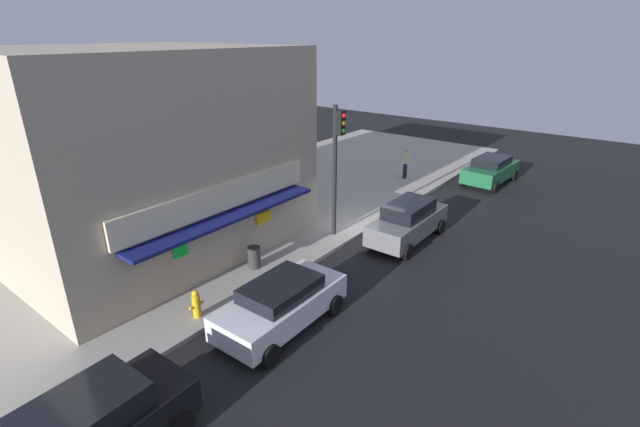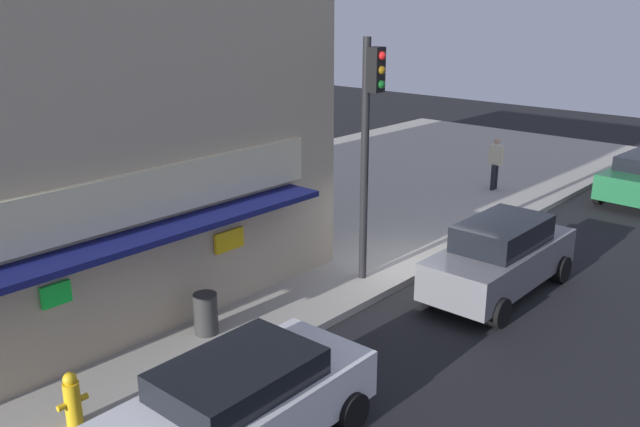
{
  "view_description": "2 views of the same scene",
  "coord_description": "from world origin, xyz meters",
  "px_view_note": "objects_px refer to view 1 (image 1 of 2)",
  "views": [
    {
      "loc": [
        -15.76,
        -9.49,
        8.32
      ],
      "look_at": [
        -3.1,
        0.3,
        1.82
      ],
      "focal_mm": 25.13,
      "sensor_mm": 36.0,
      "label": 1
    },
    {
      "loc": [
        -13.06,
        -8.14,
        6.46
      ],
      "look_at": [
        -2.58,
        1.14,
        1.99
      ],
      "focal_mm": 37.84,
      "sensor_mm": 36.0,
      "label": 2
    }
  ],
  "objects_px": {
    "potted_plant_by_doorway": "(127,293)",
    "parked_car_grey": "(408,221)",
    "parked_car_green": "(491,170)",
    "trash_can": "(254,257)",
    "parked_car_white": "(281,303)",
    "traffic_light": "(337,155)",
    "pedestrian": "(406,162)",
    "fire_hydrant": "(196,304)"
  },
  "relations": [
    {
      "from": "traffic_light",
      "to": "parked_car_grey",
      "type": "distance_m",
      "value": 4.15
    },
    {
      "from": "fire_hydrant",
      "to": "parked_car_white",
      "type": "xyz_separation_m",
      "value": [
        1.42,
        -2.22,
        0.19
      ]
    },
    {
      "from": "parked_car_grey",
      "to": "pedestrian",
      "type": "bearing_deg",
      "value": 28.47
    },
    {
      "from": "traffic_light",
      "to": "trash_can",
      "type": "distance_m",
      "value": 5.3
    },
    {
      "from": "potted_plant_by_doorway",
      "to": "fire_hydrant",
      "type": "bearing_deg",
      "value": -63.4
    },
    {
      "from": "traffic_light",
      "to": "parked_car_grey",
      "type": "xyz_separation_m",
      "value": [
        1.7,
        -2.54,
        -2.81
      ]
    },
    {
      "from": "pedestrian",
      "to": "potted_plant_by_doorway",
      "type": "xyz_separation_m",
      "value": [
        -17.7,
        0.43,
        -0.42
      ]
    },
    {
      "from": "trash_can",
      "to": "potted_plant_by_doorway",
      "type": "xyz_separation_m",
      "value": [
        -4.34,
        1.24,
        0.15
      ]
    },
    {
      "from": "traffic_light",
      "to": "fire_hydrant",
      "type": "bearing_deg",
      "value": -178.68
    },
    {
      "from": "trash_can",
      "to": "potted_plant_by_doorway",
      "type": "relative_size",
      "value": 0.86
    },
    {
      "from": "parked_car_green",
      "to": "potted_plant_by_doorway",
      "type": "bearing_deg",
      "value": 167.15
    },
    {
      "from": "fire_hydrant",
      "to": "parked_car_white",
      "type": "height_order",
      "value": "parked_car_white"
    },
    {
      "from": "trash_can",
      "to": "parked_car_white",
      "type": "relative_size",
      "value": 0.19
    },
    {
      "from": "pedestrian",
      "to": "potted_plant_by_doorway",
      "type": "distance_m",
      "value": 17.71
    },
    {
      "from": "traffic_light",
      "to": "potted_plant_by_doorway",
      "type": "xyz_separation_m",
      "value": [
        -8.57,
        1.92,
        -2.96
      ]
    },
    {
      "from": "traffic_light",
      "to": "pedestrian",
      "type": "height_order",
      "value": "traffic_light"
    },
    {
      "from": "parked_car_grey",
      "to": "fire_hydrant",
      "type": "bearing_deg",
      "value": 165.63
    },
    {
      "from": "parked_car_green",
      "to": "trash_can",
      "type": "bearing_deg",
      "value": 168.0
    },
    {
      "from": "pedestrian",
      "to": "parked_car_white",
      "type": "relative_size",
      "value": 0.42
    },
    {
      "from": "traffic_light",
      "to": "potted_plant_by_doorway",
      "type": "bearing_deg",
      "value": 167.4
    },
    {
      "from": "fire_hydrant",
      "to": "trash_can",
      "type": "bearing_deg",
      "value": 14.49
    },
    {
      "from": "parked_car_white",
      "to": "parked_car_green",
      "type": "height_order",
      "value": "parked_car_green"
    },
    {
      "from": "pedestrian",
      "to": "trash_can",
      "type": "bearing_deg",
      "value": -176.54
    },
    {
      "from": "fire_hydrant",
      "to": "potted_plant_by_doorway",
      "type": "bearing_deg",
      "value": 116.6
    },
    {
      "from": "potted_plant_by_doorway",
      "to": "parked_car_grey",
      "type": "xyz_separation_m",
      "value": [
        10.27,
        -4.45,
        0.15
      ]
    },
    {
      "from": "fire_hydrant",
      "to": "pedestrian",
      "type": "bearing_deg",
      "value": 5.69
    },
    {
      "from": "parked_car_white",
      "to": "traffic_light",
      "type": "bearing_deg",
      "value": 21.39
    },
    {
      "from": "potted_plant_by_doorway",
      "to": "parked_car_grey",
      "type": "distance_m",
      "value": 11.2
    },
    {
      "from": "traffic_light",
      "to": "pedestrian",
      "type": "bearing_deg",
      "value": 9.25
    },
    {
      "from": "traffic_light",
      "to": "parked_car_green",
      "type": "height_order",
      "value": "traffic_light"
    },
    {
      "from": "trash_can",
      "to": "potted_plant_by_doorway",
      "type": "distance_m",
      "value": 4.51
    },
    {
      "from": "traffic_light",
      "to": "fire_hydrant",
      "type": "height_order",
      "value": "traffic_light"
    },
    {
      "from": "fire_hydrant",
      "to": "parked_car_grey",
      "type": "distance_m",
      "value": 9.53
    },
    {
      "from": "trash_can",
      "to": "parked_car_grey",
      "type": "xyz_separation_m",
      "value": [
        5.94,
        -3.21,
        0.3
      ]
    },
    {
      "from": "pedestrian",
      "to": "parked_car_green",
      "type": "xyz_separation_m",
      "value": [
        2.63,
        -4.21,
        -0.33
      ]
    },
    {
      "from": "potted_plant_by_doorway",
      "to": "parked_car_green",
      "type": "xyz_separation_m",
      "value": [
        20.33,
        -4.64,
        0.09
      ]
    },
    {
      "from": "parked_car_grey",
      "to": "parked_car_green",
      "type": "bearing_deg",
      "value": -1.04
    },
    {
      "from": "fire_hydrant",
      "to": "parked_car_grey",
      "type": "relative_size",
      "value": 0.21
    },
    {
      "from": "traffic_light",
      "to": "parked_car_white",
      "type": "height_order",
      "value": "traffic_light"
    },
    {
      "from": "parked_car_grey",
      "to": "parked_car_white",
      "type": "relative_size",
      "value": 1.03
    },
    {
      "from": "traffic_light",
      "to": "pedestrian",
      "type": "xyz_separation_m",
      "value": [
        9.12,
        1.49,
        -2.54
      ]
    },
    {
      "from": "potted_plant_by_doorway",
      "to": "parked_car_white",
      "type": "xyz_separation_m",
      "value": [
        2.47,
        -4.31,
        0.07
      ]
    }
  ]
}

